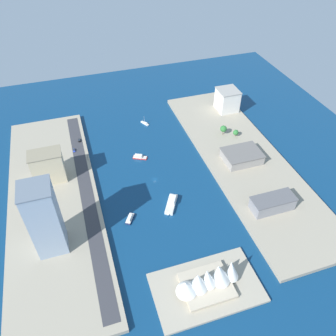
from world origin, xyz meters
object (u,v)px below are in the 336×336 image
(hatchback_blue, at_px, (74,150))
(carpark_squat_concrete, at_px, (242,156))
(tugboat_red, at_px, (139,157))
(sailboat_small_white, at_px, (145,123))
(tower_tall_glass, at_px, (45,219))
(office_block_beige, at_px, (48,167))
(suv_black, at_px, (79,140))
(traffic_light_waterfront, at_px, (87,157))
(ferry_white_commuter, at_px, (171,203))
(hotel_broad_white, at_px, (227,100))
(opera_landmark, at_px, (208,279))
(warehouse_low_gray, at_px, (273,203))
(patrol_launch_navy, at_px, (130,218))

(hatchback_blue, bearing_deg, carpark_squat_concrete, 157.21)
(carpark_squat_concrete, relative_size, hatchback_blue, 6.63)
(tugboat_red, distance_m, sailboat_small_white, 56.86)
(carpark_squat_concrete, xyz_separation_m, tower_tall_glass, (168.83, 43.85, 23.97))
(office_block_beige, relative_size, suv_black, 5.89)
(tugboat_red, distance_m, traffic_light_waterfront, 47.34)
(ferry_white_commuter, height_order, hotel_broad_white, hotel_broad_white)
(sailboat_small_white, relative_size, suv_black, 2.28)
(carpark_squat_concrete, distance_m, hotel_broad_white, 88.09)
(carpark_squat_concrete, distance_m, opera_landmark, 131.15)
(warehouse_low_gray, distance_m, opera_landmark, 86.29)
(office_block_beige, bearing_deg, patrol_launch_navy, 131.42)
(tower_tall_glass, relative_size, opera_landmark, 1.32)
(office_block_beige, relative_size, hatchback_blue, 5.57)
(office_block_beige, bearing_deg, tower_tall_glass, 88.17)
(carpark_squat_concrete, xyz_separation_m, suv_black, (137.55, -74.49, -3.71))
(patrol_launch_navy, xyz_separation_m, tower_tall_glass, (56.46, 9.49, 30.81))
(traffic_light_waterfront, bearing_deg, carpark_squat_concrete, 162.43)
(suv_black, bearing_deg, ferry_white_commuter, 119.93)
(office_block_beige, bearing_deg, tugboat_red, -173.87)
(ferry_white_commuter, height_order, traffic_light_waterfront, traffic_light_waterfront)
(tower_tall_glass, bearing_deg, tugboat_red, -135.82)
(ferry_white_commuter, distance_m, hotel_broad_white, 153.76)
(tugboat_red, height_order, hatchback_blue, hatchback_blue)
(tugboat_red, distance_m, hotel_broad_white, 122.59)
(sailboat_small_white, bearing_deg, tower_tall_glass, 52.67)
(ferry_white_commuter, height_order, tower_tall_glass, tower_tall_glass)
(hatchback_blue, relative_size, suv_black, 1.06)
(ferry_white_commuter, bearing_deg, opera_landmark, 89.30)
(carpark_squat_concrete, relative_size, suv_black, 7.01)
(hatchback_blue, distance_m, traffic_light_waterfront, 21.43)
(tugboat_red, xyz_separation_m, carpark_squat_concrete, (-87.07, 35.59, 6.86))
(sailboat_small_white, distance_m, office_block_beige, 118.03)
(tugboat_red, distance_m, carpark_squat_concrete, 94.32)
(hotel_broad_white, bearing_deg, traffic_light_waterfront, 14.89)
(tugboat_red, bearing_deg, warehouse_low_gray, 130.72)
(tower_tall_glass, height_order, office_block_beige, tower_tall_glass)
(carpark_squat_concrete, bearing_deg, hatchback_blue, -22.79)
(office_block_beige, xyz_separation_m, traffic_light_waterfront, (-33.07, -15.21, -9.91))
(carpark_squat_concrete, distance_m, hatchback_blue, 156.36)
(patrol_launch_navy, bearing_deg, carpark_squat_concrete, -163.00)
(suv_black, distance_m, traffic_light_waterfront, 32.67)
(tower_tall_glass, height_order, hotel_broad_white, tower_tall_glass)
(hotel_broad_white, bearing_deg, tower_tall_glass, 33.53)
(warehouse_low_gray, distance_m, tower_tall_glass, 166.47)
(traffic_light_waterfront, bearing_deg, patrol_launch_navy, 105.41)
(suv_black, bearing_deg, hatchback_blue, 64.82)
(warehouse_low_gray, relative_size, office_block_beige, 1.21)
(patrol_launch_navy, relative_size, hatchback_blue, 2.29)
(tower_tall_glass, bearing_deg, hotel_broad_white, -146.47)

